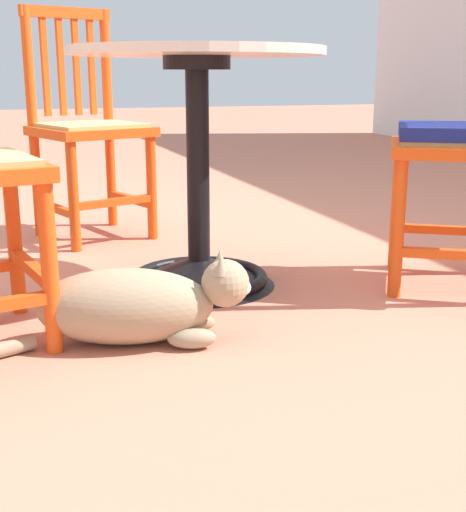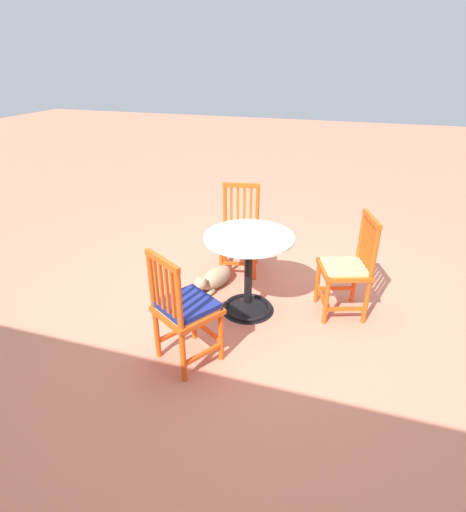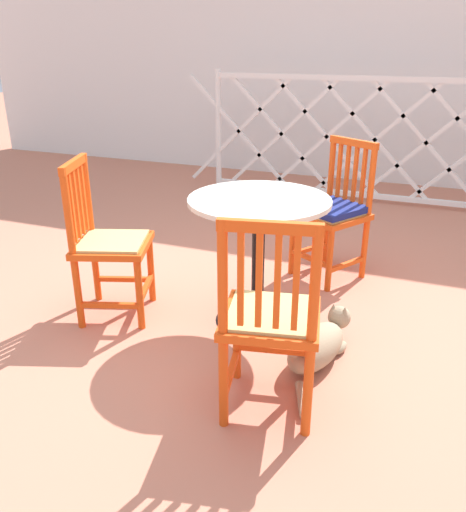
# 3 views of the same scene
# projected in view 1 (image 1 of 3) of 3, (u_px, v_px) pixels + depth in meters

# --- Properties ---
(ground_plane) EXTENTS (24.00, 24.00, 0.00)m
(ground_plane) POSITION_uv_depth(u_px,v_px,m) (162.00, 283.00, 2.24)
(ground_plane) COLOR #C6755B
(cafe_table) EXTENTS (0.76, 0.76, 0.73)m
(cafe_table) POSITION_uv_depth(u_px,v_px,m) (198.00, 197.00, 2.15)
(cafe_table) COLOR black
(cafe_table) RESTS_ON ground_plane
(orange_chair_at_corner) EXTENTS (0.51, 0.51, 0.91)m
(orange_chair_at_corner) POSITION_uv_depth(u_px,v_px,m) (88.00, 130.00, 2.79)
(orange_chair_at_corner) COLOR #E04C14
(orange_chair_at_corner) RESTS_ON ground_plane
(orange_chair_near_fence) EXTENTS (0.55, 0.55, 0.91)m
(orange_chair_near_fence) POSITION_uv_depth(u_px,v_px,m) (466.00, 144.00, 2.12)
(orange_chair_near_fence) COLOR #E04C14
(orange_chair_near_fence) RESTS_ON ground_plane
(tabby_cat) EXTENTS (0.31, 0.75, 0.23)m
(tabby_cat) POSITION_uv_depth(u_px,v_px,m) (140.00, 306.00, 1.73)
(tabby_cat) COLOR #9E896B
(tabby_cat) RESTS_ON ground_plane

